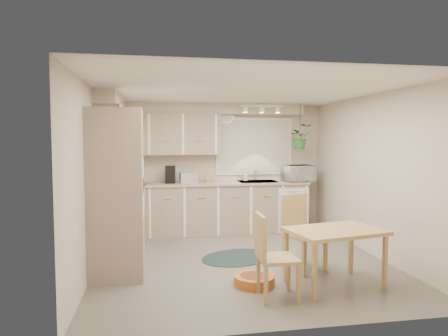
{
  "coord_description": "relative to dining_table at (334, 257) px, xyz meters",
  "views": [
    {
      "loc": [
        -1.19,
        -5.45,
        1.72
      ],
      "look_at": [
        -0.16,
        0.55,
        1.29
      ],
      "focal_mm": 32.0,
      "sensor_mm": 36.0,
      "label": 1
    }
  ],
  "objects": [
    {
      "name": "window_blinds",
      "position": [
        -0.17,
        3.19,
        1.26
      ],
      "size": [
        1.4,
        0.02,
        1.0
      ],
      "primitive_type": "cube",
      "color": "silver",
      "rests_on": "wall_back"
    },
    {
      "name": "braided_rug",
      "position": [
        -0.9,
        1.29,
        -0.33
      ],
      "size": [
        1.34,
        1.18,
        0.01
      ],
      "primitive_type": "ellipsoid",
      "rotation": [
        0.0,
        0.0,
        0.38
      ],
      "color": "black",
      "rests_on": "floor"
    },
    {
      "name": "wall_clock",
      "position": [
        -0.72,
        3.19,
        1.84
      ],
      "size": [
        0.3,
        0.03,
        0.3
      ],
      "primitive_type": "cylinder",
      "rotation": [
        1.57,
        0.0,
        0.0
      ],
      "color": "gold",
      "rests_on": "wall_back"
    },
    {
      "name": "wall_oven_face",
      "position": [
        -2.23,
        0.75,
        0.71
      ],
      "size": [
        0.02,
        0.56,
        0.58
      ],
      "primitive_type": "cube",
      "color": "silver",
      "rests_on": "oven_stack"
    },
    {
      "name": "soap_bottle",
      "position": [
        -0.38,
        3.07,
        0.65
      ],
      "size": [
        0.09,
        0.19,
        0.09
      ],
      "primitive_type": "imported",
      "rotation": [
        0.0,
        0.0,
        0.05
      ],
      "color": "silver",
      "rests_on": "counter_back"
    },
    {
      "name": "upper_cab_back",
      "position": [
        -1.87,
        3.05,
        1.49
      ],
      "size": [
        2.0,
        0.35,
        0.75
      ],
      "primitive_type": "cube",
      "color": "gray",
      "rests_on": "wall_back"
    },
    {
      "name": "base_cab_left",
      "position": [
        -2.57,
        2.0,
        0.11
      ],
      "size": [
        0.6,
        1.85,
        0.9
      ],
      "primitive_type": "cube",
      "color": "gray",
      "rests_on": "floor"
    },
    {
      "name": "hanging_plant",
      "position": [
        0.61,
        2.82,
        1.39
      ],
      "size": [
        0.45,
        0.49,
        0.36
      ],
      "primitive_type": "imported",
      "rotation": [
        0.0,
        0.0,
        0.07
      ],
      "color": "#2B6D2C",
      "rests_on": "ceiling"
    },
    {
      "name": "wall_front",
      "position": [
        -0.87,
        -0.98,
        0.86
      ],
      "size": [
        4.0,
        0.04,
        2.4
      ],
      "primitive_type": "cube",
      "color": "#C1B4A0",
      "rests_on": "floor"
    },
    {
      "name": "dishwasher_front",
      "position": [
        0.43,
        2.61,
        0.09
      ],
      "size": [
        0.58,
        0.02,
        0.83
      ],
      "primitive_type": "cube",
      "color": "silver",
      "rests_on": "base_cab_back"
    },
    {
      "name": "upper_cab_left",
      "position": [
        -2.7,
        2.12,
        1.49
      ],
      "size": [
        0.35,
        2.0,
        0.75
      ],
      "primitive_type": "cube",
      "color": "gray",
      "rests_on": "wall_left"
    },
    {
      "name": "range_hood",
      "position": [
        -2.57,
        1.42,
        1.06
      ],
      "size": [
        0.4,
        0.6,
        0.14
      ],
      "primitive_type": "cube",
      "color": "silver",
      "rests_on": "upper_cab_left"
    },
    {
      "name": "toaster",
      "position": [
        -1.48,
        2.94,
        0.7
      ],
      "size": [
        0.33,
        0.22,
        0.19
      ],
      "primitive_type": "cube",
      "rotation": [
        0.0,
        0.0,
        0.15
      ],
      "color": "#B1B4BA",
      "rests_on": "counter_back"
    },
    {
      "name": "floor",
      "position": [
        -0.87,
        1.12,
        -0.34
      ],
      "size": [
        4.2,
        4.2,
        0.0
      ],
      "primitive_type": "plane",
      "color": "#615E55",
      "rests_on": "ground"
    },
    {
      "name": "pet_bed",
      "position": [
        -0.93,
        0.18,
        -0.28
      ],
      "size": [
        0.63,
        0.63,
        0.11
      ],
      "primitive_type": "cylinder",
      "rotation": [
        0.0,
        0.0,
        0.35
      ],
      "color": "#BF6126",
      "rests_on": "floor"
    },
    {
      "name": "wall_left",
      "position": [
        -2.87,
        1.12,
        0.86
      ],
      "size": [
        0.04,
        4.2,
        2.4
      ],
      "primitive_type": "cube",
      "color": "#C1B4A0",
      "rests_on": "floor"
    },
    {
      "name": "wall_back",
      "position": [
        -0.87,
        3.22,
        0.86
      ],
      "size": [
        4.0,
        0.04,
        2.4
      ],
      "primitive_type": "cube",
      "color": "#C1B4A0",
      "rests_on": "floor"
    },
    {
      "name": "cooktop",
      "position": [
        -2.55,
        1.42,
        0.61
      ],
      "size": [
        0.52,
        0.58,
        0.02
      ],
      "primitive_type": "cube",
      "color": "silver",
      "rests_on": "counter_left"
    },
    {
      "name": "wall_right",
      "position": [
        1.13,
        1.12,
        0.86
      ],
      "size": [
        0.04,
        4.2,
        2.4
      ],
      "primitive_type": "cube",
      "color": "#C1B4A0",
      "rests_on": "floor"
    },
    {
      "name": "counter_back",
      "position": [
        -1.07,
        2.91,
        0.58
      ],
      "size": [
        3.64,
        0.64,
        0.04
      ],
      "primitive_type": "cube",
      "color": "tan",
      "rests_on": "base_cab_back"
    },
    {
      "name": "soffit_back",
      "position": [
        -1.07,
        3.07,
        1.96
      ],
      "size": [
        3.6,
        0.3,
        0.2
      ],
      "primitive_type": "cube",
      "color": "#C1B4A0",
      "rests_on": "wall_back"
    },
    {
      "name": "window_frame",
      "position": [
        -0.17,
        3.2,
        1.26
      ],
      "size": [
        1.5,
        0.02,
        1.1
      ],
      "primitive_type": "cube",
      "color": "white",
      "rests_on": "wall_back"
    },
    {
      "name": "chair_left",
      "position": [
        -0.77,
        -0.23,
        0.12
      ],
      "size": [
        0.44,
        0.44,
        0.92
      ],
      "primitive_type": "cube",
      "rotation": [
        0.0,
        0.0,
        -1.6
      ],
      "color": "tan",
      "rests_on": "floor"
    },
    {
      "name": "microwave",
      "position": [
        0.59,
        2.82,
        0.79
      ],
      "size": [
        0.61,
        0.43,
        0.38
      ],
      "primitive_type": "imported",
      "rotation": [
        0.0,
        0.0,
        0.24
      ],
      "color": "silver",
      "rests_on": "counter_back"
    },
    {
      "name": "coffee_maker",
      "position": [
        -1.8,
        2.92,
        0.76
      ],
      "size": [
        0.2,
        0.23,
        0.31
      ],
      "primitive_type": "cube",
      "rotation": [
        0.0,
        0.0,
        -0.1
      ],
      "color": "black",
      "rests_on": "counter_back"
    },
    {
      "name": "ceiling",
      "position": [
        -0.87,
        1.12,
        2.06
      ],
      "size": [
        4.2,
        4.2,
        0.0
      ],
      "primitive_type": "plane",
      "color": "silver",
      "rests_on": "wall_back"
    },
    {
      "name": "knife_block",
      "position": [
        -1.1,
        2.97,
        0.7
      ],
      "size": [
        0.1,
        0.1,
        0.2
      ],
      "primitive_type": "cube",
      "rotation": [
        0.0,
        0.0,
        -0.04
      ],
      "color": "tan",
      "rests_on": "counter_back"
    },
    {
      "name": "dining_table",
      "position": [
        0.0,
        0.0,
        0.0
      ],
      "size": [
        1.19,
        0.91,
        0.68
      ],
      "primitive_type": "cube",
      "rotation": [
        0.0,
        0.0,
        0.2
      ],
      "color": "tan",
      "rests_on": "floor"
    },
    {
      "name": "track_light_bar",
      "position": [
        -0.17,
        2.67,
        1.99
      ],
      "size": [
        0.8,
        0.04,
        0.04
      ],
      "primitive_type": "cube",
      "color": "silver",
      "rests_on": "ceiling"
    },
    {
      "name": "sink",
      "position": [
        -0.17,
        2.92,
        0.56
      ],
      "size": [
        0.7,
        0.48,
        0.1
      ],
      "primitive_type": "cube",
      "color": "#B1B4BA",
      "rests_on": "counter_back"
    },
    {
      "name": "base_cab_back",
      "position": [
        -1.07,
        2.92,
        0.11
      ],
      "size": [
        3.6,
        0.6,
        0.9
      ],
      "primitive_type": "cube",
      "color": "gray",
      "rests_on": "floor"
    },
    {
      "name": "counter_left",
      "position": [
        -2.56,
        2.0,
        0.58
      ],
      "size": [
        0.64,
        1.89,
        0.04
      ],
      "primitive_type": "cube",
      "color": "tan",
      "rests_on": "base_cab_left"
    },
    {
      "name": "soffit_left",
      "position": [
        -2.72,
        2.12,
        1.96
      ],
      "size": [
        0.3,
        2.0,
        0.2
      ],
      "primitive_type": "cube",
      "color": "#C1B4A0",
      "rests_on": "wall_left"
    },
    {
      "name": "chair_back",
      "position": [
        -0.14,
        0.6,
        0.16
      ],
      "size": [
        0.61,
        0.61,
        0.99
      ],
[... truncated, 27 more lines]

